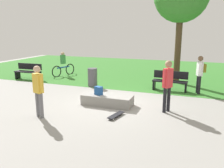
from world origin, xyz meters
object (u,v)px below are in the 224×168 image
backpack_on_ledge (99,91)px  skater_performing_trick (38,88)px  skateboard_by_ledge (116,115)px  trash_bin (93,77)px  pedestrian_with_backpack (200,71)px  cyclist_on_bicycle (63,66)px  skater_watching (168,82)px  park_bench_center_lawn (170,80)px  park_bench_far_right (29,71)px  concrete_ledge (107,100)px

backpack_on_ledge → skater_performing_trick: (-1.28, -1.90, 0.45)m
skateboard_by_ledge → trash_bin: trash_bin is taller
pedestrian_with_backpack → cyclist_on_bicycle: (-8.03, 1.55, -0.39)m
cyclist_on_bicycle → trash_bin: bearing=-33.7°
skateboard_by_ledge → trash_bin: size_ratio=0.88×
skater_performing_trick → cyclist_on_bicycle: (-3.15, 6.47, -0.37)m
backpack_on_ledge → cyclist_on_bicycle: bearing=-24.5°
skater_performing_trick → trash_bin: size_ratio=1.84×
skater_watching → cyclist_on_bicycle: size_ratio=1.03×
backpack_on_ledge → skateboard_by_ledge: size_ratio=0.39×
pedestrian_with_backpack → park_bench_center_lawn: bearing=173.7°
pedestrian_with_backpack → backpack_on_ledge: bearing=-139.9°
backpack_on_ledge → park_bench_center_lawn: 3.92m
park_bench_center_lawn → park_bench_far_right: (-8.04, -0.27, 0.00)m
trash_bin → skater_watching: bearing=-32.1°
skater_performing_trick → pedestrian_with_backpack: (4.88, 4.92, 0.02)m
park_bench_center_lawn → trash_bin: (-3.79, -0.56, -0.02)m
backpack_on_ledge → park_bench_far_right: 6.42m
skateboard_by_ledge → trash_bin: (-2.56, 3.63, 0.40)m
skateboard_by_ledge → cyclist_on_bicycle: cyclist_on_bicycle is taller
park_bench_center_lawn → cyclist_on_bicycle: cyclist_on_bicycle is taller
concrete_ledge → pedestrian_with_backpack: 4.49m
park_bench_center_lawn → cyclist_on_bicycle: 6.89m
trash_bin → pedestrian_with_backpack: (5.08, 0.42, 0.56)m
backpack_on_ledge → skateboard_by_ledge: 1.55m
skater_watching → cyclist_on_bicycle: 8.33m
backpack_on_ledge → skateboard_by_ledge: (1.07, -1.02, -0.48)m
skater_performing_trick → pedestrian_with_backpack: skater_performing_trick is taller
skater_watching → skateboard_by_ledge: 2.10m
cyclist_on_bicycle → pedestrian_with_backpack: bearing=-10.9°
skater_performing_trick → park_bench_center_lawn: bearing=54.7°
concrete_ledge → backpack_on_ledge: bearing=-171.1°
skater_performing_trick → skateboard_by_ledge: size_ratio=2.08×
concrete_ledge → park_bench_far_right: bearing=154.9°
park_bench_center_lawn → trash_bin: size_ratio=1.73×
backpack_on_ledge → skater_watching: (2.56, 0.07, 0.52)m
skater_performing_trick → park_bench_center_lawn: skater_performing_trick is taller
park_bench_far_right → pedestrian_with_backpack: pedestrian_with_backpack is taller
park_bench_center_lawn → backpack_on_ledge: bearing=-126.1°
trash_bin → skateboard_by_ledge: bearing=-54.8°
concrete_ledge → park_bench_center_lawn: (1.97, 3.11, 0.29)m
concrete_ledge → skateboard_by_ledge: concrete_ledge is taller
park_bench_center_lawn → park_bench_far_right: same height
skater_performing_trick → skater_watching: (3.83, 1.97, 0.07)m
skateboard_by_ledge → park_bench_center_lawn: size_ratio=0.51×
park_bench_far_right → concrete_ledge: bearing=-25.1°
skater_performing_trick → park_bench_far_right: 6.56m
backpack_on_ledge → park_bench_center_lawn: (2.31, 3.17, -0.07)m
skateboard_by_ledge → park_bench_far_right: size_ratio=0.51×
concrete_ledge → trash_bin: size_ratio=2.07×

